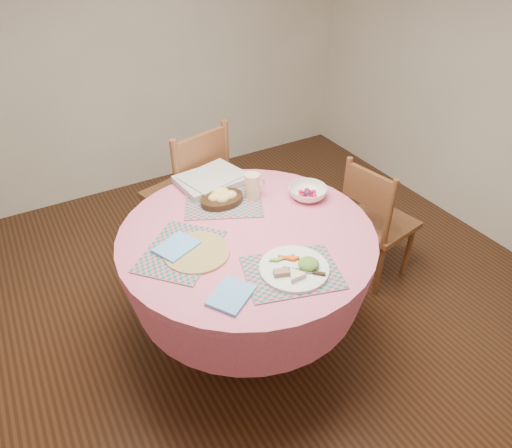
# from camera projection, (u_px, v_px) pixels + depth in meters

# --- Properties ---
(ground) EXTENTS (4.00, 4.00, 0.00)m
(ground) POSITION_uv_depth(u_px,v_px,m) (248.00, 336.00, 2.62)
(ground) COLOR #331C0F
(ground) RESTS_ON ground
(room_envelope) EXTENTS (4.01, 4.01, 2.71)m
(room_envelope) POSITION_uv_depth(u_px,v_px,m) (244.00, 14.00, 1.61)
(room_envelope) COLOR silver
(room_envelope) RESTS_ON ground
(dining_table) EXTENTS (1.24, 1.24, 0.75)m
(dining_table) POSITION_uv_depth(u_px,v_px,m) (247.00, 263.00, 2.29)
(dining_table) COLOR #E66B78
(dining_table) RESTS_ON ground
(chair_right) EXTENTS (0.43, 0.45, 0.84)m
(chair_right) POSITION_uv_depth(u_px,v_px,m) (375.00, 220.00, 2.80)
(chair_right) COLOR brown
(chair_right) RESTS_ON ground
(chair_back) EXTENTS (0.55, 0.54, 0.99)m
(chair_back) POSITION_uv_depth(u_px,v_px,m) (191.00, 192.00, 2.92)
(chair_back) COLOR brown
(chair_back) RESTS_ON ground
(placemat_front) EXTENTS (0.47, 0.40, 0.01)m
(placemat_front) POSITION_uv_depth(u_px,v_px,m) (292.00, 272.00, 1.94)
(placemat_front) COLOR #136B5C
(placemat_front) RESTS_ON dining_table
(placemat_left) EXTENTS (0.50, 0.49, 0.01)m
(placemat_left) POSITION_uv_depth(u_px,v_px,m) (181.00, 251.00, 2.06)
(placemat_left) COLOR #136B5C
(placemat_left) RESTS_ON dining_table
(placemat_back) EXTENTS (0.49, 0.44, 0.01)m
(placemat_back) POSITION_uv_depth(u_px,v_px,m) (224.00, 203.00, 2.38)
(placemat_back) COLOR #136B5C
(placemat_back) RESTS_ON dining_table
(wicker_trivet) EXTENTS (0.30, 0.30, 0.01)m
(wicker_trivet) POSITION_uv_depth(u_px,v_px,m) (197.00, 252.00, 2.05)
(wicker_trivet) COLOR #A78348
(wicker_trivet) RESTS_ON dining_table
(napkin_near) EXTENTS (0.23, 0.21, 0.01)m
(napkin_near) POSITION_uv_depth(u_px,v_px,m) (231.00, 296.00, 1.82)
(napkin_near) COLOR #5BA2EA
(napkin_near) RESTS_ON dining_table
(napkin_far) EXTENTS (0.22, 0.20, 0.01)m
(napkin_far) POSITION_uv_depth(u_px,v_px,m) (177.00, 247.00, 2.07)
(napkin_far) COLOR #5BA2EA
(napkin_far) RESTS_ON placemat_left
(dinner_plate) EXTENTS (0.30, 0.30, 0.05)m
(dinner_plate) POSITION_uv_depth(u_px,v_px,m) (296.00, 267.00, 1.94)
(dinner_plate) COLOR white
(dinner_plate) RESTS_ON placemat_front
(bread_bowl) EXTENTS (0.23, 0.23, 0.08)m
(bread_bowl) POSITION_uv_depth(u_px,v_px,m) (222.00, 197.00, 2.36)
(bread_bowl) COLOR black
(bread_bowl) RESTS_ON placemat_back
(latte_mug) EXTENTS (0.12, 0.08, 0.13)m
(latte_mug) POSITION_uv_depth(u_px,v_px,m) (253.00, 186.00, 2.39)
(latte_mug) COLOR beige
(latte_mug) RESTS_ON placemat_back
(fruit_bowl) EXTENTS (0.20, 0.20, 0.06)m
(fruit_bowl) POSITION_uv_depth(u_px,v_px,m) (308.00, 193.00, 2.41)
(fruit_bowl) COLOR white
(fruit_bowl) RESTS_ON dining_table
(newspaper_stack) EXTENTS (0.39, 0.32, 0.04)m
(newspaper_stack) POSITION_uv_depth(u_px,v_px,m) (210.00, 179.00, 2.53)
(newspaper_stack) COLOR silver
(newspaper_stack) RESTS_ON dining_table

